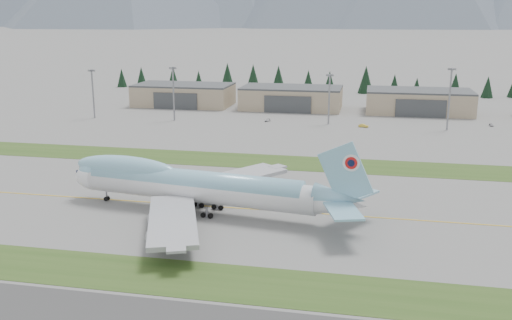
% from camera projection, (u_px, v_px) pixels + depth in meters
% --- Properties ---
extents(ground, '(7000.00, 7000.00, 0.00)m').
position_uv_depth(ground, '(265.00, 210.00, 133.70)').
color(ground, slate).
rests_on(ground, ground).
extents(grass_strip_near, '(400.00, 14.00, 0.08)m').
position_uv_depth(grass_strip_near, '(224.00, 282.00, 97.61)').
color(grass_strip_near, '#2E4B1A').
rests_on(grass_strip_near, ground).
extents(grass_strip_far, '(400.00, 18.00, 0.08)m').
position_uv_depth(grass_strip_far, '(292.00, 163.00, 176.44)').
color(grass_strip_far, '#2E4B1A').
rests_on(grass_strip_far, ground).
extents(taxiway_line_main, '(400.00, 0.40, 0.02)m').
position_uv_depth(taxiway_line_main, '(265.00, 210.00, 133.70)').
color(taxiway_line_main, gold).
rests_on(taxiway_line_main, ground).
extents(boeing_747_freighter, '(74.15, 63.11, 19.45)m').
position_uv_depth(boeing_747_freighter, '(195.00, 185.00, 131.05)').
color(boeing_747_freighter, white).
rests_on(boeing_747_freighter, ground).
extents(hangar_left, '(48.00, 26.60, 10.80)m').
position_uv_depth(hangar_left, '(184.00, 95.00, 288.25)').
color(hangar_left, tan).
rests_on(hangar_left, ground).
extents(hangar_center, '(48.00, 26.60, 10.80)m').
position_uv_depth(hangar_center, '(292.00, 98.00, 277.63)').
color(hangar_center, tan).
rests_on(hangar_center, ground).
extents(hangar_right, '(48.00, 26.60, 10.80)m').
position_uv_depth(hangar_right, '(419.00, 101.00, 266.05)').
color(hangar_right, tan).
rests_on(hangar_right, ground).
extents(floodlight_masts, '(153.84, 8.89, 24.46)m').
position_uv_depth(floodlight_masts, '(258.00, 86.00, 237.98)').
color(floodlight_masts, gray).
rests_on(floodlight_masts, ground).
extents(service_vehicle_a, '(2.35, 4.06, 1.30)m').
position_uv_depth(service_vehicle_a, '(268.00, 121.00, 245.61)').
color(service_vehicle_a, silver).
rests_on(service_vehicle_a, ground).
extents(service_vehicle_b, '(4.21, 2.39, 1.31)m').
position_uv_depth(service_vehicle_b, '(363.00, 127.00, 232.71)').
color(service_vehicle_b, gold).
rests_on(service_vehicle_b, ground).
extents(service_vehicle_c, '(1.43, 3.52, 1.02)m').
position_uv_depth(service_vehicle_c, '(491.00, 126.00, 235.18)').
color(service_vehicle_c, '#A09FA4').
rests_on(service_vehicle_c, ground).
extents(conifer_belt, '(270.08, 13.84, 16.65)m').
position_uv_depth(conifer_belt, '(341.00, 81.00, 333.26)').
color(conifer_belt, black).
rests_on(conifer_belt, ground).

